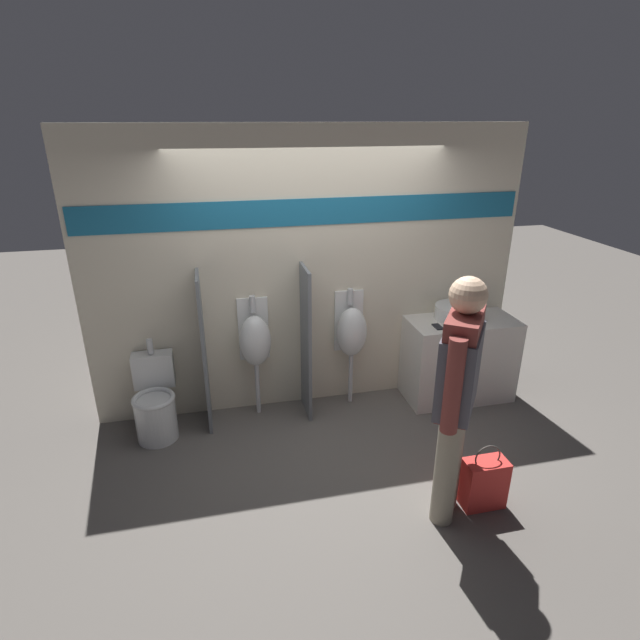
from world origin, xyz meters
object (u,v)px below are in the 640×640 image
Objects in this scene: urinal_near_counter at (255,341)px; urinal_far at (351,332)px; sink_basin at (457,312)px; toilet at (155,405)px; shopping_bag at (484,483)px; person_in_vest at (457,386)px; cell_phone at (438,327)px.

urinal_near_counter is 1.00× the size of urinal_far.
sink_basin reaches higher than toilet.
toilet is 2.88m from shopping_bag.
shopping_bag is at bearing -31.34° from toilet.
person_in_vest is at bearing -34.87° from toilet.
toilet is 0.48× the size of person_in_vest.
urinal_far is 0.66× the size of person_in_vest.
urinal_far reaches higher than shopping_bag.
person_in_vest is at bearing -54.34° from urinal_near_counter.
toilet reaches higher than shopping_bag.
urinal_near_counter is at bearing 10.39° from toilet.
person_in_vest is at bearing -81.48° from urinal_far.
sink_basin is 0.24× the size of person_in_vest.
toilet is 1.64× the size of shopping_bag.
cell_phone is at bearing -149.51° from sink_basin.
toilet is (-0.95, -0.17, -0.47)m from urinal_near_counter.
cell_phone is 0.26× the size of shopping_bag.
person_in_vest reaches higher than shopping_bag.
cell_phone is at bearing -17.98° from urinal_far.
person_in_vest is (0.25, -1.67, 0.29)m from urinal_far.
person_in_vest is (-0.54, -1.41, 0.20)m from cell_phone.
sink_basin is at bearing 8.12° from person_in_vest.
urinal_far is at bearing 174.94° from sink_basin.
cell_phone is 1.58m from shopping_bag.
urinal_near_counter is 1.36× the size of toilet.
urinal_near_counter is at bearing 71.19° from person_in_vest.
urinal_far is (-0.79, 0.26, -0.08)m from cell_phone.
shopping_bag is (-0.23, -1.41, -0.66)m from cell_phone.
sink_basin is 0.36× the size of urinal_far.
sink_basin is 3.03m from toilet.
shopping_bag is at bearing -71.38° from urinal_far.
sink_basin is 0.33m from cell_phone.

